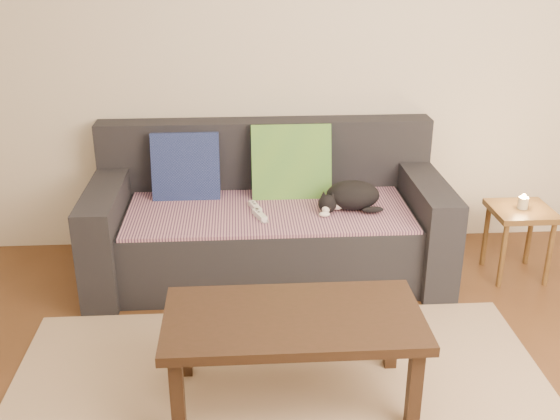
{
  "coord_description": "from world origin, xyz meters",
  "views": [
    {
      "loc": [
        -0.16,
        -2.09,
        1.93
      ],
      "look_at": [
        0.05,
        1.2,
        0.55
      ],
      "focal_mm": 42.0,
      "sensor_mm": 36.0,
      "label": 1
    }
  ],
  "objects_px": {
    "cat": "(351,196)",
    "coffee_table": "(293,326)",
    "side_table": "(520,220)",
    "wii_remote_a": "(255,207)",
    "wii_remote_b": "(260,215)",
    "sofa": "(268,223)"
  },
  "relations": [
    {
      "from": "wii_remote_a",
      "to": "wii_remote_b",
      "type": "bearing_deg",
      "value": 172.96
    },
    {
      "from": "cat",
      "to": "side_table",
      "type": "relative_size",
      "value": 0.92
    },
    {
      "from": "wii_remote_a",
      "to": "side_table",
      "type": "relative_size",
      "value": 0.34
    },
    {
      "from": "sofa",
      "to": "wii_remote_b",
      "type": "height_order",
      "value": "sofa"
    },
    {
      "from": "sofa",
      "to": "coffee_table",
      "type": "relative_size",
      "value": 1.9
    },
    {
      "from": "cat",
      "to": "coffee_table",
      "type": "bearing_deg",
      "value": -97.38
    },
    {
      "from": "wii_remote_b",
      "to": "side_table",
      "type": "height_order",
      "value": "wii_remote_b"
    },
    {
      "from": "side_table",
      "to": "cat",
      "type": "bearing_deg",
      "value": 176.47
    },
    {
      "from": "sofa",
      "to": "wii_remote_b",
      "type": "relative_size",
      "value": 14.0
    },
    {
      "from": "wii_remote_a",
      "to": "wii_remote_b",
      "type": "distance_m",
      "value": 0.13
    },
    {
      "from": "side_table",
      "to": "coffee_table",
      "type": "xyz_separation_m",
      "value": [
        -1.45,
        -1.1,
        0.02
      ]
    },
    {
      "from": "wii_remote_b",
      "to": "sofa",
      "type": "bearing_deg",
      "value": -35.04
    },
    {
      "from": "cat",
      "to": "wii_remote_a",
      "type": "bearing_deg",
      "value": -169.47
    },
    {
      "from": "wii_remote_b",
      "to": "side_table",
      "type": "xyz_separation_m",
      "value": [
        1.56,
        0.04,
        -0.09
      ]
    },
    {
      "from": "side_table",
      "to": "coffee_table",
      "type": "height_order",
      "value": "coffee_table"
    },
    {
      "from": "wii_remote_a",
      "to": "wii_remote_b",
      "type": "relative_size",
      "value": 1.0
    },
    {
      "from": "wii_remote_b",
      "to": "coffee_table",
      "type": "height_order",
      "value": "wii_remote_b"
    },
    {
      "from": "side_table",
      "to": "coffee_table",
      "type": "relative_size",
      "value": 0.4
    },
    {
      "from": "side_table",
      "to": "wii_remote_b",
      "type": "bearing_deg",
      "value": -178.61
    },
    {
      "from": "sofa",
      "to": "coffee_table",
      "type": "height_order",
      "value": "sofa"
    },
    {
      "from": "sofa",
      "to": "cat",
      "type": "relative_size",
      "value": 5.2
    },
    {
      "from": "sofa",
      "to": "cat",
      "type": "distance_m",
      "value": 0.54
    }
  ]
}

